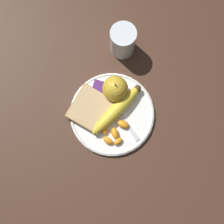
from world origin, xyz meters
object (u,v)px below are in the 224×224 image
jam_packet (99,90)px  juice_glass (123,41)px  plate (112,114)px  fork (117,111)px  bread_slice (91,109)px  apple (115,89)px  banana (117,109)px

jam_packet → juice_glass: bearing=169.8°
plate → juice_glass: (-0.20, -0.03, 0.04)m
plate → fork: (-0.01, 0.01, 0.01)m
juice_glass → bread_slice: size_ratio=0.76×
apple → bread_slice: size_ratio=0.62×
plate → apple: apple is taller
apple → bread_slice: (0.07, -0.05, -0.02)m
fork → banana: bearing=9.0°
apple → juice_glass: bearing=-172.7°
plate → juice_glass: 0.20m
plate → apple: size_ratio=2.95×
juice_glass → bread_slice: juice_glass is taller
juice_glass → fork: size_ratio=0.70×
plate → apple: (-0.06, -0.01, 0.04)m
banana → fork: bearing=60.0°
fork → bread_slice: bearing=51.4°
apple → banana: apple is taller
juice_glass → jam_packet: (0.15, -0.03, -0.02)m
juice_glass → bread_slice: 0.21m
jam_packet → plate: bearing=45.0°
apple → banana: size_ratio=0.45×
bread_slice → jam_packet: 0.06m
apple → fork: apple is taller
bread_slice → fork: 0.07m
fork → jam_packet: (-0.04, -0.06, 0.01)m
bread_slice → jam_packet: size_ratio=2.77×
juice_glass → fork: bearing=11.7°
apple → banana: (0.05, 0.02, -0.02)m
plate → jam_packet: bearing=-135.0°
bread_slice → jam_packet: bearing=174.1°
plate → bread_slice: (0.01, -0.06, 0.02)m
plate → fork: 0.02m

